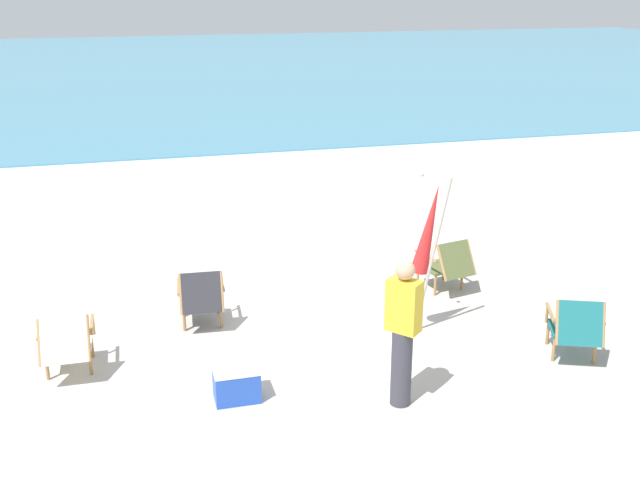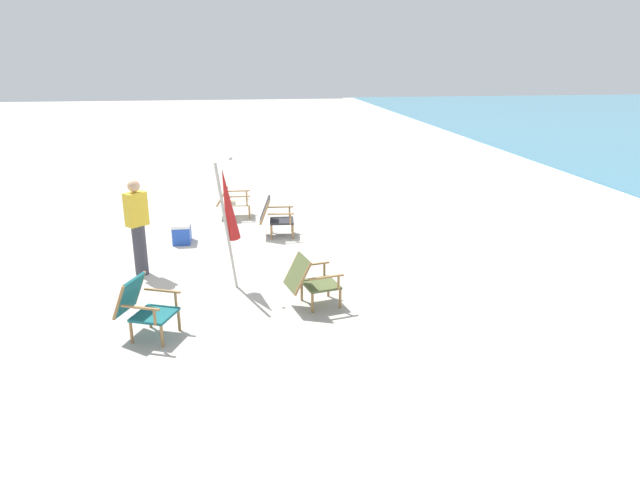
{
  "view_description": "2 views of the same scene",
  "coord_description": "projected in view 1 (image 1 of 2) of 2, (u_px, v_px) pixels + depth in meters",
  "views": [
    {
      "loc": [
        -1.86,
        -8.26,
        4.31
      ],
      "look_at": [
        0.63,
        1.17,
        0.86
      ],
      "focal_mm": 42.0,
      "sensor_mm": 36.0,
      "label": 1
    },
    {
      "loc": [
        10.13,
        -0.07,
        3.53
      ],
      "look_at": [
        0.98,
        1.26,
        0.54
      ],
      "focal_mm": 32.0,
      "sensor_mm": 36.0,
      "label": 2
    }
  ],
  "objects": [
    {
      "name": "cooler_box",
      "position": [
        236.0,
        382.0,
        8.01
      ],
      "size": [
        0.49,
        0.35,
        0.4
      ],
      "color": "blue",
      "rests_on": "ground"
    },
    {
      "name": "beach_chair_front_left",
      "position": [
        201.0,
        297.0,
        9.57
      ],
      "size": [
        0.63,
        0.73,
        0.81
      ],
      "color": "#28282D",
      "rests_on": "ground"
    },
    {
      "name": "beach_chair_mid_center",
      "position": [
        447.0,
        264.0,
        10.68
      ],
      "size": [
        0.72,
        0.85,
        0.79
      ],
      "color": "#515B33",
      "rests_on": "ground"
    },
    {
      "name": "sea",
      "position": [
        158.0,
        67.0,
        36.83
      ],
      "size": [
        80.0,
        40.0,
        0.1
      ],
      "primitive_type": "cube",
      "color": "teal",
      "rests_on": "ground"
    },
    {
      "name": "person_near_chairs",
      "position": [
        403.0,
        332.0,
        7.71
      ],
      "size": [
        0.37,
        0.39,
        1.63
      ],
      "color": "#383842",
      "rests_on": "ground"
    },
    {
      "name": "surf_band",
      "position": [
        206.0,
        161.0,
        18.33
      ],
      "size": [
        80.0,
        1.1,
        0.06
      ],
      "primitive_type": "cube",
      "color": "white",
      "rests_on": "ground"
    },
    {
      "name": "beach_chair_back_left",
      "position": [
        576.0,
        327.0,
        8.75
      ],
      "size": [
        0.79,
        0.86,
        0.81
      ],
      "color": "#196066",
      "rests_on": "ground"
    },
    {
      "name": "umbrella_furled_red",
      "position": [
        429.0,
        231.0,
        9.12
      ],
      "size": [
        0.46,
        0.43,
        2.1
      ],
      "color": "#B7B2A8",
      "rests_on": "ground"
    },
    {
      "name": "ground_plane",
      "position": [
        296.0,
        338.0,
        9.42
      ],
      "size": [
        80.0,
        80.0,
        0.0
      ],
      "primitive_type": "plane",
      "color": "#B2AAA0"
    },
    {
      "name": "beach_chair_front_right",
      "position": [
        66.0,
        342.0,
        8.41
      ],
      "size": [
        0.6,
        0.78,
        0.78
      ],
      "color": "beige",
      "rests_on": "ground"
    }
  ]
}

